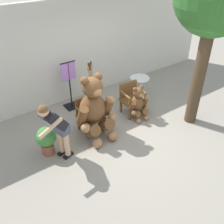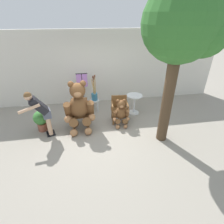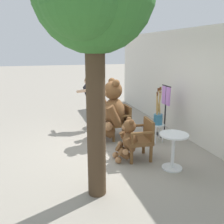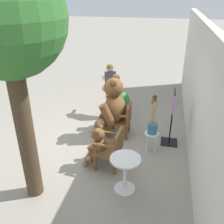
% 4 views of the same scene
% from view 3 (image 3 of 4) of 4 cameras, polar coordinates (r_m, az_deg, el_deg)
% --- Properties ---
extents(ground_plane, '(60.00, 60.00, 0.00)m').
position_cam_3_polar(ground_plane, '(5.91, -2.21, -8.65)').
color(ground_plane, gray).
extents(back_wall, '(10.00, 0.16, 2.80)m').
position_cam_3_polar(back_wall, '(6.53, 18.59, 5.63)').
color(back_wall, silver).
rests_on(back_wall, ground).
extents(wooden_chair_left, '(0.56, 0.52, 0.86)m').
position_cam_3_polar(wooden_chair_left, '(6.53, 2.05, -2.06)').
color(wooden_chair_left, brown).
rests_on(wooden_chair_left, ground).
extents(wooden_chair_right, '(0.60, 0.56, 0.86)m').
position_cam_3_polar(wooden_chair_right, '(5.36, 6.63, -5.90)').
color(wooden_chair_right, brown).
rests_on(wooden_chair_right, ground).
extents(teddy_bear_large, '(0.95, 0.88, 1.58)m').
position_cam_3_polar(teddy_bear_large, '(6.37, -0.19, 0.41)').
color(teddy_bear_large, brown).
rests_on(teddy_bear_large, ground).
extents(teddy_bear_small, '(0.55, 0.54, 0.92)m').
position_cam_3_polar(teddy_bear_small, '(5.27, 3.67, -6.34)').
color(teddy_bear_small, brown).
rests_on(teddy_bear_small, ground).
extents(person_visitor, '(0.77, 0.64, 1.48)m').
position_cam_3_polar(person_visitor, '(7.29, -4.56, 3.14)').
color(person_visitor, black).
rests_on(person_visitor, ground).
extents(white_stool, '(0.34, 0.34, 0.46)m').
position_cam_3_polar(white_stool, '(6.39, 10.39, -3.68)').
color(white_stool, silver).
rests_on(white_stool, ground).
extents(brush_bucket, '(0.22, 0.22, 0.95)m').
position_cam_3_polar(brush_bucket, '(6.30, 10.50, -0.96)').
color(brush_bucket, teal).
rests_on(brush_bucket, white_stool).
extents(round_side_table, '(0.56, 0.56, 0.72)m').
position_cam_3_polar(round_side_table, '(5.03, 13.82, -7.84)').
color(round_side_table, silver).
rests_on(round_side_table, ground).
extents(potted_plant, '(0.44, 0.44, 0.68)m').
position_cam_3_polar(potted_plant, '(7.61, -2.37, -0.18)').
color(potted_plant, brown).
rests_on(potted_plant, ground).
extents(clothing_display_stand, '(0.44, 0.40, 1.36)m').
position_cam_3_polar(clothing_display_stand, '(6.83, 12.09, 0.60)').
color(clothing_display_stand, black).
rests_on(clothing_display_stand, ground).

